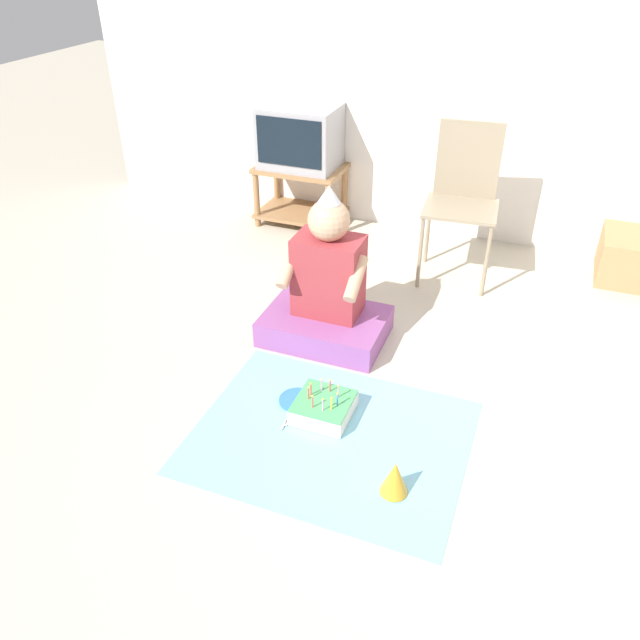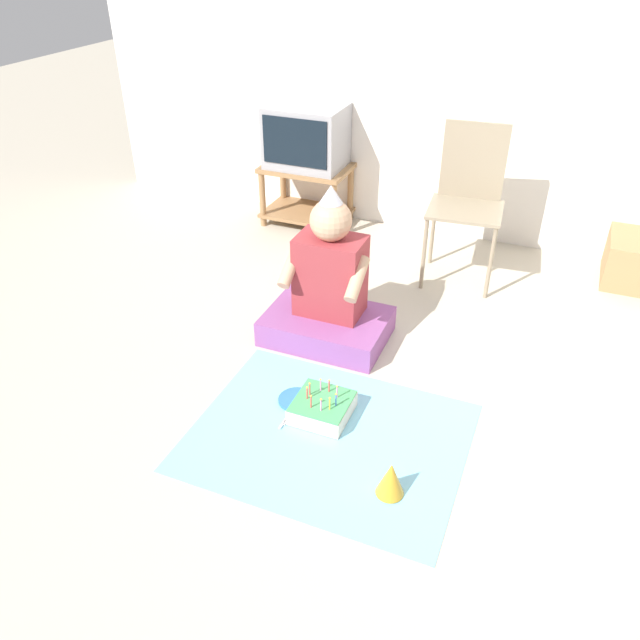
{
  "view_description": "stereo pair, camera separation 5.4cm",
  "coord_description": "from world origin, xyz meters",
  "px_view_note": "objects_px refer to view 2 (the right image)",
  "views": [
    {
      "loc": [
        0.13,
        -1.9,
        1.91
      ],
      "look_at": [
        -0.73,
        0.34,
        0.35
      ],
      "focal_mm": 35.0,
      "sensor_mm": 36.0,
      "label": 1
    },
    {
      "loc": [
        0.18,
        -1.88,
        1.91
      ],
      "look_at": [
        -0.73,
        0.34,
        0.35
      ],
      "focal_mm": 35.0,
      "sensor_mm": 36.0,
      "label": 2
    }
  ],
  "objects_px": {
    "tv": "(306,136)",
    "folding_chair": "(468,193)",
    "party_hat_blue": "(391,479)",
    "birthday_cake": "(322,407)",
    "paper_plate": "(296,400)",
    "person_seated": "(328,293)"
  },
  "relations": [
    {
      "from": "party_hat_blue",
      "to": "paper_plate",
      "type": "xyz_separation_m",
      "value": [
        -0.57,
        0.36,
        -0.07
      ]
    },
    {
      "from": "tv",
      "to": "paper_plate",
      "type": "bearing_deg",
      "value": -67.98
    },
    {
      "from": "party_hat_blue",
      "to": "paper_plate",
      "type": "relative_size",
      "value": 0.9
    },
    {
      "from": "tv",
      "to": "folding_chair",
      "type": "height_order",
      "value": "folding_chair"
    },
    {
      "from": "paper_plate",
      "to": "tv",
      "type": "bearing_deg",
      "value": 112.02
    },
    {
      "from": "folding_chair",
      "to": "tv",
      "type": "bearing_deg",
      "value": 163.66
    },
    {
      "from": "folding_chair",
      "to": "birthday_cake",
      "type": "bearing_deg",
      "value": -100.28
    },
    {
      "from": "tv",
      "to": "person_seated",
      "type": "xyz_separation_m",
      "value": [
        0.69,
        -1.31,
        -0.37
      ]
    },
    {
      "from": "tv",
      "to": "birthday_cake",
      "type": "distance_m",
      "value": 2.2
    },
    {
      "from": "folding_chair",
      "to": "party_hat_blue",
      "type": "xyz_separation_m",
      "value": [
        0.13,
        -1.89,
        -0.45
      ]
    },
    {
      "from": "person_seated",
      "to": "party_hat_blue",
      "type": "bearing_deg",
      "value": -55.76
    },
    {
      "from": "person_seated",
      "to": "party_hat_blue",
      "type": "height_order",
      "value": "person_seated"
    },
    {
      "from": "tv",
      "to": "paper_plate",
      "type": "xyz_separation_m",
      "value": [
        0.76,
        -1.88,
        -0.62
      ]
    },
    {
      "from": "birthday_cake",
      "to": "paper_plate",
      "type": "relative_size",
      "value": 1.47
    },
    {
      "from": "person_seated",
      "to": "paper_plate",
      "type": "bearing_deg",
      "value": -83.17
    },
    {
      "from": "tv",
      "to": "birthday_cake",
      "type": "height_order",
      "value": "tv"
    },
    {
      "from": "folding_chair",
      "to": "party_hat_blue",
      "type": "distance_m",
      "value": 1.95
    },
    {
      "from": "person_seated",
      "to": "paper_plate",
      "type": "distance_m",
      "value": 0.62
    },
    {
      "from": "birthday_cake",
      "to": "party_hat_blue",
      "type": "distance_m",
      "value": 0.53
    },
    {
      "from": "party_hat_blue",
      "to": "person_seated",
      "type": "bearing_deg",
      "value": 124.24
    },
    {
      "from": "tv",
      "to": "party_hat_blue",
      "type": "relative_size",
      "value": 3.37
    },
    {
      "from": "folding_chair",
      "to": "party_hat_blue",
      "type": "bearing_deg",
      "value": -85.98
    }
  ]
}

